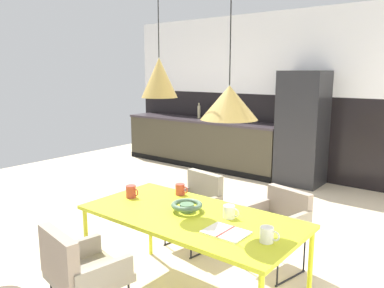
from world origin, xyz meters
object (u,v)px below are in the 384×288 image
object	(u,v)px
mug_tall_blue	(131,191)
mug_white_ceramic	(229,212)
armchair_head_of_table	(78,267)
dining_table	(191,220)
bottle_oil_tall	(219,113)
fruit_bowl	(187,206)
bottle_spice_small	(238,114)
armchair_by_stool	(280,217)
mug_short_terracotta	(180,189)
armchair_far_side	(196,200)
cooking_pot	(222,117)
open_book	(226,232)
pendant_lamp_over_table_far	(229,102)
bottle_vinegar_dark	(199,112)
refrigerator_column	(302,128)
mug_dark_espresso	(267,235)
pendant_lamp_over_table_near	(159,78)

from	to	relation	value
mug_tall_blue	mug_white_ceramic	bearing A→B (deg)	7.95
armchair_head_of_table	mug_tall_blue	size ratio (longest dim) A/B	5.89
dining_table	bottle_oil_tall	bearing A→B (deg)	121.77
fruit_bowl	bottle_spice_small	world-z (taller)	bottle_spice_small
armchair_by_stool	mug_short_terracotta	world-z (taller)	mug_short_terracotta
armchair_by_stool	mug_tall_blue	xyz separation A→B (m)	(-0.97, -0.92, 0.28)
fruit_bowl	mug_short_terracotta	world-z (taller)	mug_short_terracotta
armchair_far_side	mug_white_ceramic	distance (m)	1.16
cooking_pot	open_book	bearing A→B (deg)	-55.71
armchair_head_of_table	pendant_lamp_over_table_far	size ratio (longest dim) A/B	0.62
fruit_bowl	bottle_vinegar_dark	world-z (taller)	bottle_vinegar_dark
mug_tall_blue	bottle_vinegar_dark	bearing A→B (deg)	119.60
bottle_vinegar_dark	bottle_oil_tall	world-z (taller)	bottle_oil_tall
armchair_far_side	fruit_bowl	size ratio (longest dim) A/B	3.08
refrigerator_column	armchair_far_side	bearing A→B (deg)	-88.90
dining_table	mug_short_terracotta	world-z (taller)	mug_short_terracotta
armchair_by_stool	cooking_pot	xyz separation A→B (m)	(-2.50, 2.77, 0.48)
mug_tall_blue	cooking_pot	distance (m)	4.00
open_book	mug_dark_espresso	size ratio (longest dim) A/B	2.14
pendant_lamp_over_table_near	pendant_lamp_over_table_far	size ratio (longest dim) A/B	0.91
open_book	mug_white_ceramic	distance (m)	0.28
armchair_head_of_table	open_book	distance (m)	1.02
mug_short_terracotta	mug_dark_espresso	world-z (taller)	mug_dark_espresso
armchair_far_side	mug_white_ceramic	xyz separation A→B (m)	(0.87, -0.72, 0.29)
mug_short_terracotta	pendant_lamp_over_table_near	world-z (taller)	pendant_lamp_over_table_near
refrigerator_column	dining_table	bearing A→B (deg)	-80.01
bottle_spice_small	fruit_bowl	bearing A→B (deg)	-63.61
armchair_by_stool	mug_tall_blue	bearing A→B (deg)	56.16
dining_table	armchair_head_of_table	xyz separation A→B (m)	(-0.34, -0.80, -0.17)
cooking_pot	pendant_lamp_over_table_near	bearing A→B (deg)	-63.09
pendant_lamp_over_table_near	refrigerator_column	bearing A→B (deg)	94.82
armchair_head_of_table	pendant_lamp_over_table_near	distance (m)	1.50
armchair_by_stool	open_book	size ratio (longest dim) A/B	2.56
armchair_by_stool	armchair_far_side	xyz separation A→B (m)	(-0.91, -0.07, -0.02)
armchair_by_stool	mug_dark_espresso	xyz separation A→B (m)	(0.38, -0.99, 0.28)
armchair_by_stool	bottle_spice_small	xyz separation A→B (m)	(-2.27, 2.94, 0.54)
fruit_bowl	refrigerator_column	bearing A→B (deg)	99.05
armchair_head_of_table	pendant_lamp_over_table_near	bearing A→B (deg)	100.24
fruit_bowl	bottle_vinegar_dark	size ratio (longest dim) A/B	0.82
dining_table	bottle_spice_small	bearing A→B (deg)	116.98
fruit_bowl	open_book	xyz separation A→B (m)	(0.47, -0.16, -0.04)
armchair_head_of_table	cooking_pot	xyz separation A→B (m)	(-1.86, 4.48, 0.46)
armchair_by_stool	pendant_lamp_over_table_far	distance (m)	1.44
armchair_far_side	pendant_lamp_over_table_near	world-z (taller)	pendant_lamp_over_table_near
mug_tall_blue	bottle_vinegar_dark	distance (m)	4.38
armchair_by_stool	pendant_lamp_over_table_near	distance (m)	1.67
mug_dark_espresso	bottle_spice_small	bearing A→B (deg)	123.99
refrigerator_column	pendant_lamp_over_table_near	world-z (taller)	pendant_lamp_over_table_near
fruit_bowl	pendant_lamp_over_table_near	size ratio (longest dim) A/B	0.21
bottle_vinegar_dark	bottle_oil_tall	xyz separation A→B (m)	(0.41, 0.09, -0.01)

